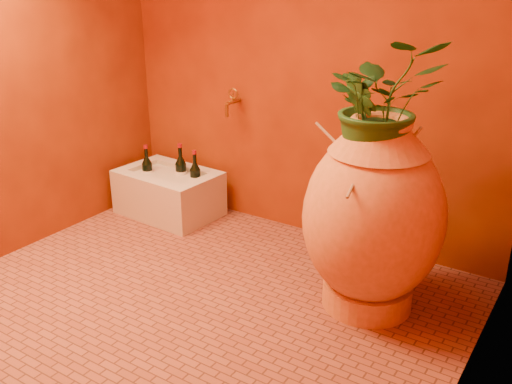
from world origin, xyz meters
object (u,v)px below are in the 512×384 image
Objects in this scene: amphora at (373,217)px; stone_basin at (169,194)px; wine_bottle_c at (195,178)px; wine_bottle_b at (148,172)px; wall_tap at (232,101)px; wine_bottle_a at (181,173)px.

amphora is 1.63m from stone_basin.
amphora is at bearing -15.38° from wine_bottle_c.
wall_tap is at bearing 20.67° from wine_bottle_b.
wine_bottle_a is at bearing 171.87° from wine_bottle_c.
amphora reaches higher than wine_bottle_a.
wine_bottle_b is (-1.73, 0.30, -0.20)m from amphora.
wine_bottle_a is 1.89× the size of wall_tap.
wall_tap is (0.39, 0.19, 0.64)m from stone_basin.
wine_bottle_a is (0.05, 0.08, 0.13)m from stone_basin.
amphora is 1.76m from wine_bottle_b.
amphora is 1.58m from wine_bottle_a.
wine_bottle_a is 0.14m from wine_bottle_c.
amphora is 1.41× the size of stone_basin.
amphora reaches higher than stone_basin.
amphora is at bearing -9.93° from wine_bottle_b.
amphora is at bearing -11.59° from stone_basin.
wine_bottle_a is at bearing 57.51° from stone_basin.
stone_basin is 2.27× the size of wine_bottle_c.
stone_basin is at bearing -162.83° from wine_bottle_c.
wine_bottle_b is (-0.17, -0.02, 0.13)m from stone_basin.
wall_tap is (-1.17, 0.51, 0.31)m from amphora.
wine_bottle_c reaches higher than wine_bottle_b.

